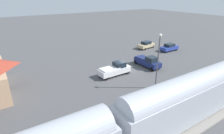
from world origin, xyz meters
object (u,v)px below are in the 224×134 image
at_px(pedestrian_on_platform, 149,97).
at_px(sedan_tan, 146,45).
at_px(pickup_white, 115,69).
at_px(light_pole_near_platform, 158,55).
at_px(pickup_navy, 148,61).
at_px(passenger_train, 115,129).
at_px(pedestrian_waiting_far, 131,100).
at_px(sedan_blue, 169,47).

bearing_deg(pedestrian_on_platform, sedan_tan, -42.01).
bearing_deg(pedestrian_on_platform, pickup_white, -9.69).
xyz_separation_m(sedan_tan, light_pole_near_platform, (-16.14, 13.09, 4.07)).
bearing_deg(pickup_navy, sedan_tan, -41.41).
relative_size(passenger_train, sedan_tan, 8.03).
xyz_separation_m(pedestrian_on_platform, pickup_white, (9.79, -1.67, -0.25)).
bearing_deg(light_pole_near_platform, pickup_white, 18.82).
xyz_separation_m(pedestrian_waiting_far, pickup_white, (9.19, -3.97, -0.25)).
bearing_deg(light_pole_near_platform, pedestrian_waiting_far, 109.66).
xyz_separation_m(pickup_white, sedan_tan, (9.21, -15.45, -0.15)).
bearing_deg(sedan_blue, pickup_white, 103.89).
bearing_deg(pickup_navy, pedestrian_waiting_far, 129.02).
relative_size(passenger_train, pedestrian_on_platform, 22.25).
relative_size(pickup_white, pickup_navy, 1.01).
bearing_deg(pickup_navy, sedan_blue, -67.42).
height_order(pedestrian_on_platform, pickup_white, pickup_white).
xyz_separation_m(sedan_tan, pickup_navy, (-9.33, 8.23, 0.15)).
height_order(passenger_train, pedestrian_on_platform, passenger_train).
xyz_separation_m(pickup_navy, light_pole_near_platform, (-6.81, 4.86, 3.92)).
xyz_separation_m(pedestrian_on_platform, sedan_blue, (14.37, -20.18, -0.40)).
relative_size(pedestrian_waiting_far, pickup_white, 0.31).
bearing_deg(sedan_tan, pickup_navy, 138.59).
bearing_deg(passenger_train, pedestrian_on_platform, -62.44).
xyz_separation_m(passenger_train, light_pole_near_platform, (6.80, -11.56, 2.09)).
xyz_separation_m(pedestrian_on_platform, pedestrian_waiting_far, (0.61, 2.29, 0.00)).
bearing_deg(sedan_tan, pedestrian_on_platform, 137.99).
xyz_separation_m(passenger_train, pickup_navy, (13.61, -16.42, -1.83)).
relative_size(passenger_train, pickup_white, 6.98).
distance_m(sedan_tan, pickup_navy, 12.44).
distance_m(pickup_navy, light_pole_near_platform, 9.23).
bearing_deg(pickup_navy, pickup_white, 89.06).
height_order(passenger_train, sedan_blue, passenger_train).
distance_m(pedestrian_waiting_far, sedan_blue, 26.36).
distance_m(pickup_white, light_pole_near_platform, 8.30).
xyz_separation_m(pedestrian_waiting_far, light_pole_near_platform, (2.26, -6.33, 3.66)).
bearing_deg(sedan_tan, pedestrian_waiting_far, 133.46).
distance_m(sedan_blue, sedan_tan, 5.56).
relative_size(passenger_train, light_pole_near_platform, 4.83).
xyz_separation_m(pickup_white, pickup_navy, (-0.12, -7.22, 0.00)).
bearing_deg(sedan_blue, pickup_navy, 112.58).
relative_size(pedestrian_on_platform, pickup_navy, 0.32).
bearing_deg(pedestrian_waiting_far, light_pole_near_platform, -70.34).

